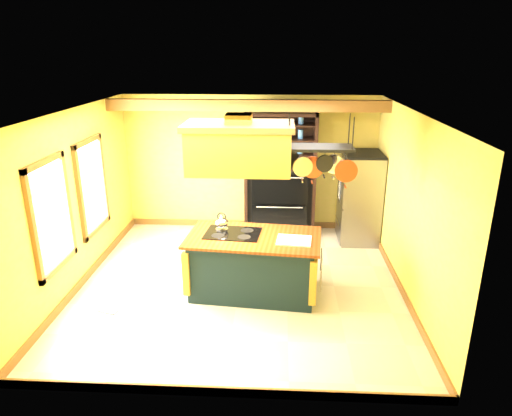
# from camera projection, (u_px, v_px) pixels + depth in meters

# --- Properties ---
(floor) EXTENTS (5.00, 5.00, 0.00)m
(floor) POSITION_uv_depth(u_px,v_px,m) (240.00, 284.00, 7.24)
(floor) COLOR beige
(floor) RESTS_ON ground
(ceiling) EXTENTS (5.00, 5.00, 0.00)m
(ceiling) POSITION_uv_depth(u_px,v_px,m) (238.00, 112.00, 6.35)
(ceiling) COLOR white
(ceiling) RESTS_ON wall_back
(wall_back) EXTENTS (5.00, 0.02, 2.70)m
(wall_back) POSITION_uv_depth(u_px,v_px,m) (250.00, 164.00, 9.15)
(wall_back) COLOR gold
(wall_back) RESTS_ON floor
(wall_front) EXTENTS (5.00, 0.02, 2.70)m
(wall_front) POSITION_uv_depth(u_px,v_px,m) (217.00, 285.00, 4.44)
(wall_front) COLOR gold
(wall_front) RESTS_ON floor
(wall_left) EXTENTS (0.02, 5.00, 2.70)m
(wall_left) POSITION_uv_depth(u_px,v_px,m) (75.00, 201.00, 6.92)
(wall_left) COLOR gold
(wall_left) RESTS_ON floor
(wall_right) EXTENTS (0.02, 5.00, 2.70)m
(wall_right) POSITION_uv_depth(u_px,v_px,m) (409.00, 206.00, 6.67)
(wall_right) COLOR gold
(wall_right) RESTS_ON floor
(ceiling_beam) EXTENTS (5.00, 0.15, 0.20)m
(ceiling_beam) POSITION_uv_depth(u_px,v_px,m) (247.00, 105.00, 7.99)
(ceiling_beam) COLOR brown
(ceiling_beam) RESTS_ON ceiling
(window_near) EXTENTS (0.06, 1.06, 1.56)m
(window_near) POSITION_uv_depth(u_px,v_px,m) (52.00, 216.00, 6.15)
(window_near) COLOR brown
(window_near) RESTS_ON wall_left
(window_far) EXTENTS (0.06, 1.06, 1.56)m
(window_far) POSITION_uv_depth(u_px,v_px,m) (93.00, 186.00, 7.47)
(window_far) COLOR brown
(window_far) RESTS_ON wall_left
(kitchen_island) EXTENTS (2.05, 1.27, 1.11)m
(kitchen_island) POSITION_uv_depth(u_px,v_px,m) (254.00, 264.00, 6.86)
(kitchen_island) COLOR black
(kitchen_island) RESTS_ON floor
(range_hood) EXTENTS (1.50, 0.85, 0.80)m
(range_hood) POSITION_uv_depth(u_px,v_px,m) (239.00, 146.00, 6.28)
(range_hood) COLOR #B08C2C
(range_hood) RESTS_ON ceiling
(pot_rack) EXTENTS (1.02, 0.46, 0.90)m
(pot_rack) POSITION_uv_depth(u_px,v_px,m) (320.00, 157.00, 6.26)
(pot_rack) COLOR black
(pot_rack) RESTS_ON ceiling
(refrigerator) EXTENTS (0.73, 0.86, 1.68)m
(refrigerator) POSITION_uv_depth(u_px,v_px,m) (359.00, 200.00, 8.66)
(refrigerator) COLOR gray
(refrigerator) RESTS_ON floor
(hutch) EXTENTS (1.37, 0.62, 2.42)m
(hutch) POSITION_uv_depth(u_px,v_px,m) (280.00, 188.00, 9.02)
(hutch) COLOR black
(hutch) RESTS_ON floor
(floor_register) EXTENTS (0.30, 0.19, 0.01)m
(floor_register) POSITION_uv_depth(u_px,v_px,m) (108.00, 311.00, 6.47)
(floor_register) COLOR black
(floor_register) RESTS_ON floor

